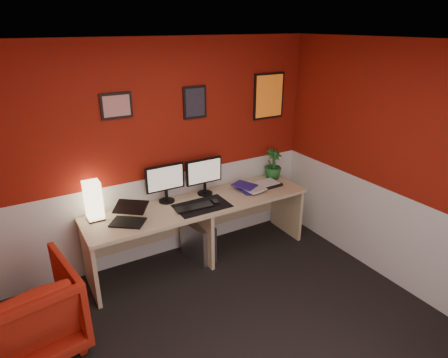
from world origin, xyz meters
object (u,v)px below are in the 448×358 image
potted_plant (273,164)px  armchair (24,313)px  monitor_right (205,171)px  shoji_lamp (94,202)px  monitor_left (165,178)px  laptop (127,213)px  desk (201,231)px  zen_tray (266,184)px  pc_tower (198,241)px

potted_plant → armchair: bearing=-167.4°
monitor_right → shoji_lamp: bearing=-180.0°
monitor_left → monitor_right: same height
laptop → desk: bearing=41.7°
shoji_lamp → laptop: shoji_lamp is taller
shoji_lamp → armchair: 1.19m
zen_tray → pc_tower: zen_tray is taller
zen_tray → armchair: size_ratio=0.42×
shoji_lamp → monitor_right: 1.28m
desk → armchair: size_ratio=3.11×
desk → potted_plant: (1.15, 0.18, 0.56)m
desk → monitor_left: size_ratio=4.48×
laptop → armchair: laptop is taller
pc_tower → armchair: size_ratio=0.54×
laptop → zen_tray: laptop is taller
monitor_right → pc_tower: size_ratio=1.29×
laptop → zen_tray: 1.79m
shoji_lamp → zen_tray: bearing=-4.6°
shoji_lamp → armchair: shoji_lamp is taller
zen_tray → pc_tower: (-0.96, -0.01, -0.52)m
monitor_right → monitor_left: bearing=176.3°
desk → laptop: bearing=-176.1°
shoji_lamp → pc_tower: bearing=-8.9°
zen_tray → armchair: (-2.84, -0.53, -0.36)m
laptop → potted_plant: (2.00, 0.23, 0.09)m
monitor_right → zen_tray: size_ratio=1.66×
laptop → pc_tower: size_ratio=0.73×
laptop → monitor_left: 0.63m
monitor_right → pc_tower: 0.84m
shoji_lamp → pc_tower: 1.31m
shoji_lamp → laptop: size_ratio=1.21×
zen_tray → pc_tower: size_ratio=0.78×
pc_tower → armchair: bearing=-175.8°
laptop → armchair: size_ratio=0.39×
laptop → monitor_right: bearing=51.6°
shoji_lamp → monitor_left: (0.80, 0.03, 0.09)m
monitor_right → potted_plant: bearing=-0.9°
shoji_lamp → monitor_right: (1.28, 0.00, 0.09)m
pc_tower → potted_plant: bearing=-3.9°
zen_tray → monitor_right: bearing=168.1°
desk → monitor_left: monitor_left is taller
shoji_lamp → monitor_left: monitor_left is taller
desk → potted_plant: bearing=8.7°
laptop → potted_plant: 2.02m
laptop → potted_plant: potted_plant is taller
zen_tray → pc_tower: 1.09m
desk → armchair: armchair is taller
pc_tower → armchair: 1.95m
shoji_lamp → desk: bearing=-9.7°
desk → shoji_lamp: (-1.11, 0.19, 0.56)m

